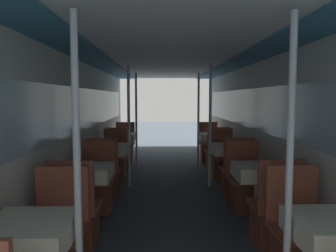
{
  "coord_description": "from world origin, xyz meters",
  "views": [
    {
      "loc": [
        -0.15,
        -1.11,
        1.54
      ],
      "look_at": [
        -0.06,
        2.81,
        1.2
      ],
      "focal_mm": 35.0,
      "sensor_mm": 36.0,
      "label": 1
    }
  ],
  "objects_px": {
    "dining_table_left_0": "(29,239)",
    "dining_table_right_3": "(213,139)",
    "support_pole_left_3": "(136,120)",
    "chair_right_near_3": "(217,158)",
    "chair_left_near_3": "(119,158)",
    "chair_right_far_0": "(298,246)",
    "chair_left_far_3": "(125,150)",
    "dining_table_right_1": "(258,175)",
    "chair_left_near_2": "(105,179)",
    "dining_table_left_3": "(122,139)",
    "dining_table_right_0": "(335,236)",
    "support_pole_right_3": "(198,120)",
    "support_pole_right_2": "(210,127)",
    "chair_left_far_2": "(115,164)",
    "chair_left_far_1": "(97,190)",
    "dining_table_left_2": "(110,152)",
    "dining_table_left_1": "(88,176)",
    "chair_right_far_3": "(209,150)",
    "chair_right_far_1": "(246,189)",
    "dining_table_right_2": "(229,152)",
    "support_pole_left_0": "(77,174)",
    "support_pole_right_0": "(289,173)",
    "chair_right_far_2": "(222,164)",
    "chair_left_near_1": "(76,221)",
    "support_pole_left_2": "(129,127)",
    "chair_right_near_2": "(236,178)",
    "chair_left_far_0": "(57,248)",
    "chair_right_near_1": "(274,219)"
  },
  "relations": [
    {
      "from": "chair_right_far_2",
      "to": "chair_right_far_0",
      "type": "bearing_deg",
      "value": 90.0
    },
    {
      "from": "support_pole_right_0",
      "to": "chair_right_near_3",
      "type": "relative_size",
      "value": 2.22
    },
    {
      "from": "chair_right_far_0",
      "to": "chair_left_far_3",
      "type": "bearing_deg",
      "value": -68.54
    },
    {
      "from": "support_pole_left_3",
      "to": "chair_right_near_3",
      "type": "relative_size",
      "value": 2.22
    },
    {
      "from": "dining_table_right_3",
      "to": "support_pole_right_2",
      "type": "bearing_deg",
      "value": -100.65
    },
    {
      "from": "dining_table_right_3",
      "to": "chair_left_far_3",
      "type": "bearing_deg",
      "value": 164.63
    },
    {
      "from": "support_pole_right_2",
      "to": "chair_right_near_3",
      "type": "xyz_separation_m",
      "value": [
        0.33,
        1.17,
        -0.76
      ]
    },
    {
      "from": "chair_left_near_1",
      "to": "support_pole_left_2",
      "type": "bearing_deg",
      "value": 81.92
    },
    {
      "from": "dining_table_right_0",
      "to": "support_pole_left_3",
      "type": "bearing_deg",
      "value": 108.28
    },
    {
      "from": "support_pole_left_3",
      "to": "chair_right_near_3",
      "type": "height_order",
      "value": "support_pole_left_3"
    },
    {
      "from": "dining_table_left_0",
      "to": "chair_right_far_0",
      "type": "height_order",
      "value": "chair_right_far_0"
    },
    {
      "from": "chair_left_near_2",
      "to": "dining_table_right_1",
      "type": "height_order",
      "value": "chair_left_near_2"
    },
    {
      "from": "support_pole_right_2",
      "to": "chair_left_far_2",
      "type": "bearing_deg",
      "value": 161.89
    },
    {
      "from": "chair_left_far_2",
      "to": "dining_table_left_3",
      "type": "height_order",
      "value": "chair_left_far_2"
    },
    {
      "from": "chair_left_far_3",
      "to": "dining_table_right_1",
      "type": "relative_size",
      "value": 1.28
    },
    {
      "from": "dining_table_left_3",
      "to": "chair_left_near_3",
      "type": "height_order",
      "value": "chair_left_near_3"
    },
    {
      "from": "support_pole_left_0",
      "to": "support_pole_left_2",
      "type": "bearing_deg",
      "value": 90.0
    },
    {
      "from": "dining_table_right_0",
      "to": "chair_right_near_1",
      "type": "relative_size",
      "value": 0.78
    },
    {
      "from": "dining_table_left_2",
      "to": "dining_table_right_3",
      "type": "height_order",
      "value": "same"
    },
    {
      "from": "chair_right_far_1",
      "to": "dining_table_right_2",
      "type": "bearing_deg",
      "value": -90.0
    },
    {
      "from": "chair_left_far_0",
      "to": "chair_left_near_3",
      "type": "distance_m",
      "value": 4.07
    },
    {
      "from": "dining_table_right_0",
      "to": "support_pole_right_3",
      "type": "height_order",
      "value": "support_pole_right_3"
    },
    {
      "from": "dining_table_right_1",
      "to": "dining_table_right_3",
      "type": "height_order",
      "value": "same"
    },
    {
      "from": "chair_left_near_2",
      "to": "dining_table_left_3",
      "type": "height_order",
      "value": "chair_left_near_2"
    },
    {
      "from": "dining_table_left_0",
      "to": "dining_table_right_3",
      "type": "height_order",
      "value": "same"
    },
    {
      "from": "chair_left_near_2",
      "to": "dining_table_left_3",
      "type": "relative_size",
      "value": 1.28
    },
    {
      "from": "dining_table_right_3",
      "to": "chair_left_far_0",
      "type": "bearing_deg",
      "value": -113.78
    },
    {
      "from": "chair_left_far_1",
      "to": "support_pole_left_2",
      "type": "bearing_deg",
      "value": -105.55
    },
    {
      "from": "chair_left_near_3",
      "to": "chair_right_far_0",
      "type": "distance_m",
      "value": 4.56
    },
    {
      "from": "chair_left_near_1",
      "to": "chair_right_far_1",
      "type": "xyz_separation_m",
      "value": [
        2.04,
        1.12,
        0.0
      ]
    },
    {
      "from": "support_pole_left_0",
      "to": "dining_table_left_1",
      "type": "height_order",
      "value": "support_pole_left_0"
    },
    {
      "from": "dining_table_right_1",
      "to": "dining_table_right_3",
      "type": "xyz_separation_m",
      "value": [
        0.0,
        3.47,
        0.0
      ]
    },
    {
      "from": "chair_right_near_1",
      "to": "support_pole_left_3",
      "type": "bearing_deg",
      "value": 113.09
    },
    {
      "from": "chair_left_far_1",
      "to": "dining_table_left_2",
      "type": "relative_size",
      "value": 1.28
    },
    {
      "from": "chair_left_far_0",
      "to": "support_pole_left_3",
      "type": "distance_m",
      "value": 4.71
    },
    {
      "from": "dining_table_left_1",
      "to": "dining_table_right_0",
      "type": "height_order",
      "value": "same"
    },
    {
      "from": "support_pole_right_2",
      "to": "chair_left_far_0",
      "type": "bearing_deg",
      "value": -120.6
    },
    {
      "from": "chair_left_near_3",
      "to": "support_pole_right_0",
      "type": "distance_m",
      "value": 5.0
    },
    {
      "from": "support_pole_left_0",
      "to": "chair_left_far_1",
      "type": "distance_m",
      "value": 2.44
    },
    {
      "from": "support_pole_left_3",
      "to": "dining_table_right_0",
      "type": "xyz_separation_m",
      "value": [
        1.72,
        -5.2,
        -0.43
      ]
    },
    {
      "from": "chair_left_far_1",
      "to": "chair_right_near_2",
      "type": "xyz_separation_m",
      "value": [
        2.04,
        0.61,
        0.0
      ]
    },
    {
      "from": "support_pole_right_2",
      "to": "support_pole_right_3",
      "type": "bearing_deg",
      "value": 90.0
    },
    {
      "from": "dining_table_left_2",
      "to": "chair_right_far_1",
      "type": "bearing_deg",
      "value": -29.82
    },
    {
      "from": "chair_left_near_1",
      "to": "chair_right_near_2",
      "type": "relative_size",
      "value": 1.0
    },
    {
      "from": "dining_table_left_3",
      "to": "chair_right_far_3",
      "type": "distance_m",
      "value": 2.14
    },
    {
      "from": "dining_table_left_1",
      "to": "chair_left_far_2",
      "type": "xyz_separation_m",
      "value": [
        0.0,
        2.29,
        -0.33
      ]
    },
    {
      "from": "dining_table_left_1",
      "to": "chair_right_far_3",
      "type": "xyz_separation_m",
      "value": [
        2.04,
        4.03,
        -0.33
      ]
    },
    {
      "from": "support_pole_right_0",
      "to": "chair_right_near_3",
      "type": "bearing_deg",
      "value": 85.98
    },
    {
      "from": "chair_right_far_1",
      "to": "dining_table_right_3",
      "type": "height_order",
      "value": "chair_right_far_1"
    },
    {
      "from": "chair_left_far_0",
      "to": "support_pole_left_2",
      "type": "relative_size",
      "value": 0.45
    }
  ]
}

